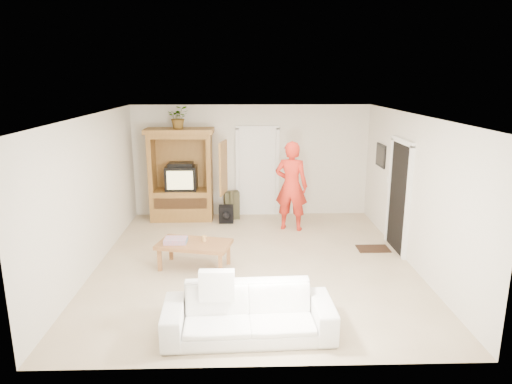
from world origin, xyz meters
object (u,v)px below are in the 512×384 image
(sofa, at_px, (249,313))
(man, at_px, (291,186))
(coffee_table, at_px, (194,246))
(armoire, at_px, (183,181))

(sofa, bearing_deg, man, 74.71)
(coffee_table, bearing_deg, sofa, -54.12)
(armoire, distance_m, man, 2.55)
(sofa, xyz_separation_m, coffee_table, (-0.91, 2.17, 0.08))
(sofa, bearing_deg, armoire, 103.87)
(armoire, height_order, coffee_table, armoire)
(armoire, height_order, man, armoire)
(man, height_order, coffee_table, man)
(sofa, bearing_deg, coffee_table, 110.39)
(sofa, height_order, coffee_table, sofa)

